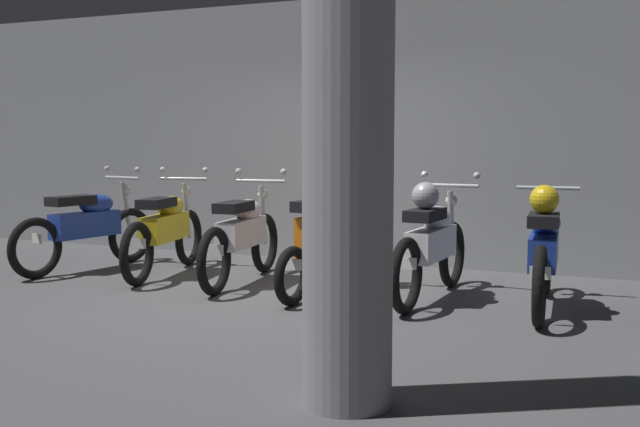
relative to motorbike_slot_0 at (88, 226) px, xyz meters
The scene contains 9 objects.
ground_plane 2.61m from the motorbike_slot_0, 15.76° to the right, with size 80.00×80.00×0.00m, color #4C4C4F.
back_wall 3.24m from the motorbike_slot_0, 36.29° to the left, with size 16.00×0.30×3.12m, color gray.
motorbike_slot_0 is the anchor object (origin of this frame).
motorbike_slot_1 0.98m from the motorbike_slot_0, ahead, with size 0.59×1.94×1.15m.
motorbike_slot_2 1.97m from the motorbike_slot_0, ahead, with size 0.59×1.95×1.15m.
motorbike_slot_3 2.97m from the motorbike_slot_0, ahead, with size 0.59×1.68×1.29m.
motorbike_slot_4 3.95m from the motorbike_slot_0, ahead, with size 0.59×1.95×1.15m.
motorbike_slot_5 4.93m from the motorbike_slot_0, ahead, with size 0.56×1.95×1.08m.
support_pillar 5.21m from the motorbike_slot_0, 34.55° to the right, with size 0.49×0.49×3.12m, color gray.
Camera 1 is at (3.13, -5.92, 1.44)m, focal length 41.74 mm.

